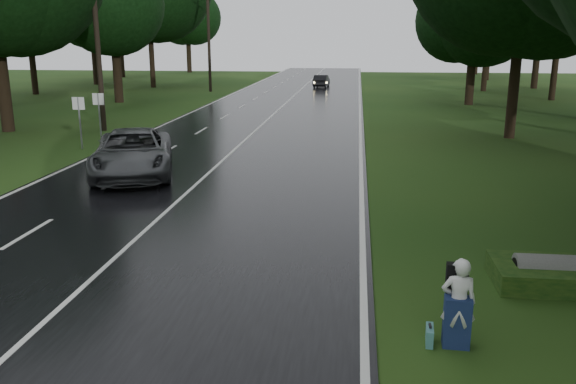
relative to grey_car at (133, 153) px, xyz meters
name	(u,v)px	position (x,y,z in m)	size (l,w,h in m)	color
ground	(106,268)	(2.73, -9.02, -0.88)	(160.00, 160.00, 0.00)	#244314
road	(254,132)	(2.73, 10.98, -0.86)	(12.00, 140.00, 0.04)	black
lane_center	(254,132)	(2.73, 10.98, -0.84)	(0.12, 140.00, 0.01)	silver
grey_car	(133,153)	(0.00, 0.00, 0.00)	(2.80, 6.07, 1.69)	#474A4C
far_car	(322,81)	(4.59, 41.45, -0.21)	(1.34, 3.83, 1.26)	black
hitchhiker	(458,306)	(10.06, -11.70, -0.15)	(0.60, 0.54, 1.58)	silver
suitcase	(429,335)	(9.63, -11.68, -0.73)	(0.12, 0.43, 0.30)	teal
culvert	(545,284)	(12.37, -8.84, -0.88)	(0.66, 0.66, 1.32)	slate
utility_pole_mid	(104,130)	(-5.77, 10.69, -0.88)	(1.80, 0.28, 10.33)	black
utility_pole_far	(211,92)	(-5.77, 35.58, -0.88)	(1.80, 0.28, 10.02)	black
road_sign_a	(82,149)	(-4.47, 5.14, -0.88)	(0.58, 0.10, 2.41)	white
road_sign_b	(102,141)	(-4.47, 7.32, -0.88)	(0.57, 0.10, 2.39)	white
tree_left_d	(9,131)	(-10.94, 9.80, -0.88)	(9.98, 9.98, 15.59)	black
tree_left_e	(119,102)	(-10.72, 25.17, -0.88)	(8.77, 8.77, 13.70)	black
tree_left_f	(153,87)	(-12.90, 39.80, -0.88)	(11.37, 11.37, 17.76)	black
tree_right_d	(509,138)	(16.22, 10.66, -0.88)	(10.22, 10.22, 15.97)	black
tree_right_e	(468,105)	(16.93, 26.59, -0.88)	(7.42, 7.42, 11.59)	black
tree_right_f	(483,91)	(20.51, 39.21, -0.88)	(8.24, 8.24, 12.88)	black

